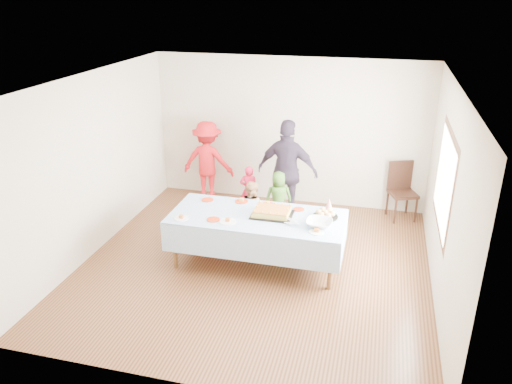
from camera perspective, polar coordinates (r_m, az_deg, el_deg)
ground at (r=7.47m, az=-0.10°, el=-8.28°), size 5.00×5.00×0.00m
room_walls at (r=6.73m, az=0.35°, el=4.73°), size 5.04×5.04×2.72m
party_table at (r=7.17m, az=0.12°, el=-3.12°), size 2.50×1.10×0.78m
birthday_cake at (r=7.14m, az=1.86°, el=-2.32°), size 0.58×0.45×0.10m
rolls_tray at (r=7.15m, az=7.93°, el=-2.52°), size 0.36×0.36×0.11m
punch_bowl at (r=6.88m, az=7.23°, el=-3.56°), size 0.36×0.36×0.09m
party_hat at (r=7.37m, az=8.35°, el=-1.36°), size 0.11×0.11×0.18m
fork_pile at (r=6.89m, az=4.08°, el=-3.49°), size 0.24×0.18×0.07m
plate_red_far_a at (r=7.69m, az=-5.57°, el=-0.89°), size 0.18×0.18×0.01m
plate_red_far_b at (r=7.60m, az=-1.68°, el=-1.08°), size 0.20×0.20×0.01m
plate_red_far_c at (r=7.48m, az=1.32°, el=-1.45°), size 0.20×0.20×0.01m
plate_red_far_d at (r=7.36m, az=4.92°, el=-1.97°), size 0.16×0.16×0.01m
plate_red_near at (r=7.04m, az=-4.91°, el=-3.15°), size 0.19×0.19×0.01m
plate_white_left at (r=7.13m, az=-8.52°, el=-2.99°), size 0.20×0.20×0.01m
plate_white_mid at (r=6.97m, az=-3.23°, el=-3.38°), size 0.24×0.24×0.01m
plate_white_right at (r=6.72m, az=6.93°, el=-4.56°), size 0.20×0.20×0.01m
dining_chair at (r=9.10m, az=16.29°, el=0.55°), size 0.57×0.57×1.01m
toddler_left at (r=8.88m, az=-0.81°, el=0.22°), size 0.35×0.25×0.91m
toddler_mid at (r=8.48m, az=2.60°, el=-0.72°), size 0.53×0.42×0.96m
toddler_right at (r=8.09m, az=-0.58°, el=-1.93°), size 0.55×0.49×0.95m
adult_left at (r=9.47m, az=-5.53°, el=3.56°), size 0.99×0.57×1.52m
adult_right at (r=8.49m, az=3.62°, el=2.34°), size 1.10×0.56×1.80m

